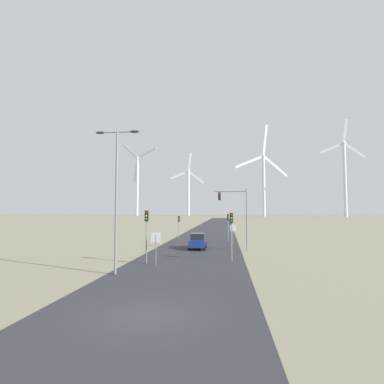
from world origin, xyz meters
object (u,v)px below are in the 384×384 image
Objects in this scene: traffic_light_mast_overhead at (236,208)px; traffic_light_post_near_left at (146,225)px; stop_sign_near at (156,242)px; wind_turbine_far_left at (137,180)px; car_approaching at (198,241)px; traffic_light_post_mid_left at (179,222)px; wind_turbine_left at (188,188)px; wind_turbine_right at (345,172)px; stop_sign_far at (233,231)px; traffic_light_post_mid_right at (228,221)px; wind_turbine_center at (264,178)px; streetlamp at (117,184)px; traffic_light_post_near_right at (231,226)px.

traffic_light_post_near_left is at bearing -129.96° from traffic_light_mast_overhead.
wind_turbine_far_left is (-71.33, 228.56, 29.07)m from stop_sign_near.
traffic_light_post_mid_left is at bearing 108.67° from car_approaching.
wind_turbine_left is 122.97m from wind_turbine_right.
stop_sign_far is 3.59m from traffic_light_post_mid_right.
wind_turbine_center is (105.20, -24.31, -1.93)m from wind_turbine_far_left.
wind_turbine_far_left is at bearing 106.61° from streetlamp.
stop_sign_far is at bearing -79.21° from traffic_light_post_mid_right.
traffic_light_mast_overhead is at bearing -10.53° from car_approaching.
traffic_light_mast_overhead is (8.90, 13.74, -1.61)m from streetlamp.
wind_turbine_far_left is at bearing 108.71° from car_approaching.
streetlamp is 16.45m from traffic_light_mast_overhead.
wind_turbine_left is (-25.48, 212.58, 21.70)m from traffic_light_post_mid_left.
wind_turbine_center is 54.55m from wind_turbine_right.
streetlamp is at bearing -116.68° from stop_sign_near.
wind_turbine_right reaches higher than wind_turbine_far_left.
traffic_light_post_near_left reaches higher than traffic_light_post_mid_right.
traffic_light_post_near_left is at bearing -99.69° from wind_turbine_center.
stop_sign_near is 23.33m from traffic_light_post_mid_left.
traffic_light_post_near_left is 1.08× the size of car_approaching.
wind_turbine_right is (113.41, -47.16, 6.04)m from wind_turbine_left.
car_approaching is at bearing 76.98° from stop_sign_near.
traffic_light_post_near_right is at bearing -95.37° from traffic_light_mast_overhead.
stop_sign_far is at bearing 88.24° from traffic_light_post_near_right.
stop_sign_far is at bearing -114.77° from wind_turbine_right.
wind_turbine_center reaches higher than wind_turbine_right.
stop_sign_far is 191.71m from wind_turbine_center.
stop_sign_far is 0.04× the size of wind_turbine_far_left.
traffic_light_post_near_right is at bearing 20.66° from stop_sign_near.
traffic_light_post_mid_right is at bearing 70.21° from traffic_light_post_near_left.
wind_turbine_center reaches higher than car_approaching.
car_approaching is 0.06× the size of wind_turbine_far_left.
wind_turbine_center reaches higher than traffic_light_mast_overhead.
traffic_light_post_mid_right is at bearing 73.05° from stop_sign_near.
wind_turbine_left is (-34.21, 226.01, 19.56)m from traffic_light_mast_overhead.
wind_turbine_far_left is at bearing 108.93° from traffic_light_post_near_right.
traffic_light_post_near_right is 1.08× the size of traffic_light_post_mid_right.
traffic_light_mast_overhead is at bearing 50.04° from traffic_light_post_near_left.
traffic_light_post_near_left is 20.57m from traffic_light_post_mid_right.
traffic_light_mast_overhead is (7.87, 9.39, 1.52)m from traffic_light_post_near_left.
wind_turbine_left reaches higher than streetlamp.
traffic_light_post_near_left is (-0.93, 0.44, 1.39)m from stop_sign_near.
wind_turbine_right is at bearing 64.62° from traffic_light_post_mid_right.
traffic_light_mast_overhead is 0.10× the size of wind_turbine_center.
streetlamp is 16.18m from car_approaching.
wind_turbine_far_left is (-77.56, 226.21, 27.82)m from traffic_light_post_near_right.
traffic_light_post_near_left is 1.05× the size of traffic_light_post_near_right.
stop_sign_far is 0.56× the size of traffic_light_post_near_left.
traffic_light_post_mid_left is (-8.46, 6.80, 0.88)m from stop_sign_far.
traffic_light_post_mid_left is 8.56m from traffic_light_post_mid_right.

